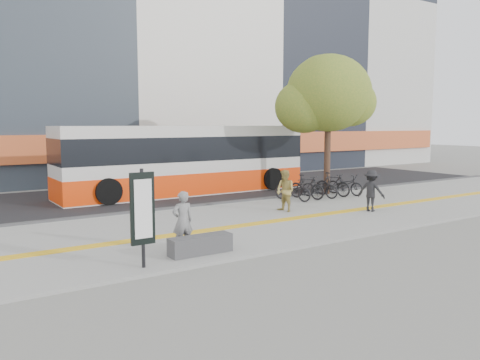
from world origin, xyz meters
TOP-DOWN VIEW (x-y plane):
  - ground at (0.00, 0.00)m, footprint 120.00×120.00m
  - sidewalk at (0.00, 1.50)m, footprint 40.00×7.00m
  - tactile_strip at (0.00, 1.00)m, footprint 40.00×0.45m
  - street at (0.00, 9.00)m, footprint 40.00×8.00m
  - curb at (0.00, 5.00)m, footprint 40.00×0.25m
  - bench at (-2.60, -1.20)m, footprint 1.60×0.45m
  - signboard at (-4.20, -1.51)m, footprint 0.55×0.10m
  - street_tree at (7.18, 4.82)m, footprint 4.40×3.80m
  - bus at (2.01, 8.50)m, footprint 11.62×2.75m
  - bicycle_row at (6.13, 4.00)m, footprint 4.08×1.87m
  - seated_woman at (-2.82, -0.69)m, footprint 0.57×0.40m
  - pedestrian_tan at (2.76, 2.18)m, footprint 0.67×0.81m
  - pedestrian_dark at (5.41, 0.52)m, footprint 0.93×1.12m

SIDE VIEW (x-z plane):
  - ground at x=0.00m, z-range 0.00..0.00m
  - street at x=0.00m, z-range 0.00..0.06m
  - sidewalk at x=0.00m, z-range 0.00..0.08m
  - curb at x=0.00m, z-range 0.00..0.14m
  - tactile_strip at x=0.00m, z-range 0.08..0.09m
  - bench at x=-2.60m, z-range 0.08..0.53m
  - bicycle_row at x=6.13m, z-range 0.05..1.08m
  - seated_woman at x=-2.82m, z-range 0.08..1.59m
  - pedestrian_dark at x=5.41m, z-range 0.08..1.59m
  - pedestrian_tan at x=2.76m, z-range 0.08..1.60m
  - signboard at x=-4.20m, z-range 0.27..2.47m
  - bus at x=2.01m, z-range -0.03..3.06m
  - street_tree at x=7.18m, z-range 1.36..7.67m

